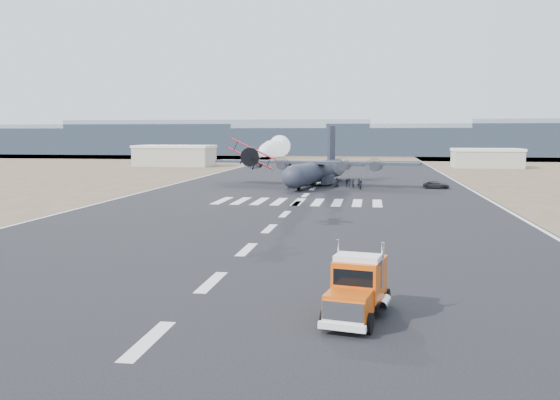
% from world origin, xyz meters
% --- Properties ---
extents(ground, '(500.00, 500.00, 0.00)m').
position_xyz_m(ground, '(0.00, 0.00, 0.00)').
color(ground, black).
rests_on(ground, ground).
extents(scrub_far, '(500.00, 80.00, 0.00)m').
position_xyz_m(scrub_far, '(0.00, 230.00, 0.00)').
color(scrub_far, brown).
rests_on(scrub_far, ground).
extents(runway_markings, '(60.00, 260.00, 0.01)m').
position_xyz_m(runway_markings, '(0.00, 60.00, 0.01)').
color(runway_markings, silver).
rests_on(runway_markings, ground).
extents(ridge_seg_b, '(150.00, 50.00, 15.00)m').
position_xyz_m(ridge_seg_b, '(-130.00, 260.00, 7.50)').
color(ridge_seg_b, gray).
rests_on(ridge_seg_b, ground).
extents(ridge_seg_c, '(150.00, 50.00, 17.00)m').
position_xyz_m(ridge_seg_c, '(-65.00, 260.00, 8.50)').
color(ridge_seg_c, gray).
rests_on(ridge_seg_c, ground).
extents(ridge_seg_d, '(150.00, 50.00, 13.00)m').
position_xyz_m(ridge_seg_d, '(0.00, 260.00, 6.50)').
color(ridge_seg_d, gray).
rests_on(ridge_seg_d, ground).
extents(ridge_seg_e, '(150.00, 50.00, 15.00)m').
position_xyz_m(ridge_seg_e, '(65.00, 260.00, 7.50)').
color(ridge_seg_e, gray).
rests_on(ridge_seg_e, ground).
extents(hangar_left, '(24.50, 14.50, 6.70)m').
position_xyz_m(hangar_left, '(-52.00, 145.00, 3.41)').
color(hangar_left, '#A39F91').
rests_on(hangar_left, ground).
extents(hangar_right, '(20.50, 12.50, 5.90)m').
position_xyz_m(hangar_right, '(46.00, 150.00, 3.01)').
color(hangar_right, '#A39F91').
rests_on(hangar_right, ground).
extents(semi_truck, '(3.92, 8.27, 3.63)m').
position_xyz_m(semi_truck, '(10.38, -6.44, 1.78)').
color(semi_truck, black).
rests_on(semi_truck, ground).
extents(aerobatic_biplane, '(5.19, 5.10, 3.61)m').
position_xyz_m(aerobatic_biplane, '(-1.99, 24.13, 8.09)').
color(aerobatic_biplane, red).
extents(smoke_trail, '(4.06, 34.98, 3.57)m').
position_xyz_m(smoke_trail, '(-3.67, 52.41, 8.35)').
color(smoke_trail, white).
extents(transport_aircraft, '(41.90, 34.33, 12.12)m').
position_xyz_m(transport_aircraft, '(0.09, 80.56, 3.12)').
color(transport_aircraft, '#212432').
rests_on(transport_aircraft, ground).
extents(support_vehicle, '(5.30, 3.19, 1.38)m').
position_xyz_m(support_vehicle, '(23.34, 76.31, 0.69)').
color(support_vehicle, black).
rests_on(support_vehicle, ground).
extents(crew_a, '(0.78, 0.84, 1.82)m').
position_xyz_m(crew_a, '(7.57, 74.67, 0.91)').
color(crew_a, black).
rests_on(crew_a, ground).
extents(crew_b, '(1.07, 0.94, 1.88)m').
position_xyz_m(crew_b, '(-4.31, 70.48, 0.94)').
color(crew_b, black).
rests_on(crew_b, ground).
extents(crew_c, '(0.67, 1.26, 1.87)m').
position_xyz_m(crew_c, '(6.81, 75.08, 0.94)').
color(crew_c, black).
rests_on(crew_c, ground).
extents(crew_d, '(1.06, 0.69, 1.66)m').
position_xyz_m(crew_d, '(6.28, 77.43, 0.83)').
color(crew_d, black).
rests_on(crew_d, ground).
extents(crew_e, '(1.02, 0.80, 1.82)m').
position_xyz_m(crew_e, '(4.28, 77.37, 0.91)').
color(crew_e, black).
rests_on(crew_e, ground).
extents(crew_f, '(1.62, 0.95, 1.67)m').
position_xyz_m(crew_f, '(0.08, 72.74, 0.83)').
color(crew_f, black).
rests_on(crew_f, ground).
extents(crew_g, '(0.81, 0.74, 1.84)m').
position_xyz_m(crew_g, '(8.66, 76.02, 0.92)').
color(crew_g, black).
rests_on(crew_g, ground).
extents(crew_h, '(0.89, 0.96, 1.69)m').
position_xyz_m(crew_h, '(9.21, 71.32, 0.84)').
color(crew_h, black).
rests_on(crew_h, ground).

